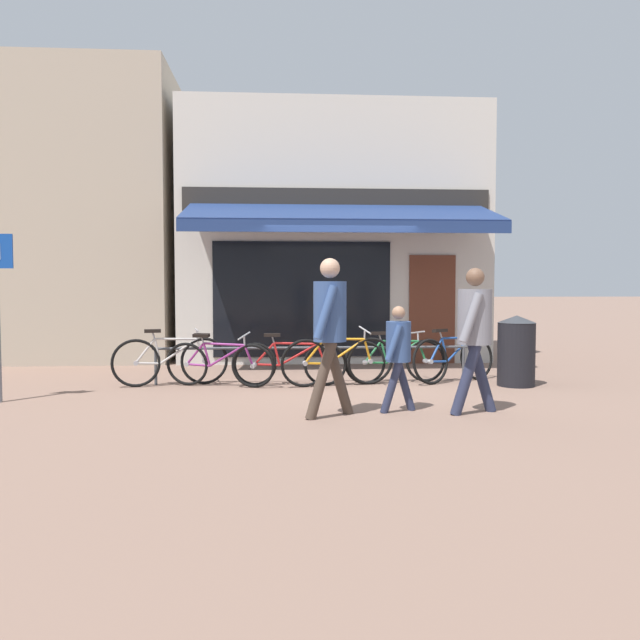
{
  "coord_description": "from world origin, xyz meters",
  "views": [
    {
      "loc": [
        -1.02,
        -9.36,
        1.5
      ],
      "look_at": [
        -0.48,
        -1.11,
        1.05
      ],
      "focal_mm": 35.0,
      "sensor_mm": 36.0,
      "label": 1
    }
  ],
  "objects_px": {
    "bicycle_purple": "(219,363)",
    "pedestrian_adult": "(330,320)",
    "bicycle_silver": "(170,360)",
    "bicycle_orange": "(338,360)",
    "pedestrian_second_adult": "(475,325)",
    "bicycle_green": "(395,360)",
    "bicycle_blue": "(454,358)",
    "bicycle_red": "(290,362)",
    "litter_bin": "(516,351)",
    "pedestrian_child": "(398,348)"
  },
  "relations": [
    {
      "from": "bicycle_red",
      "to": "pedestrian_adult",
      "type": "distance_m",
      "value": 2.41
    },
    {
      "from": "bicycle_red",
      "to": "bicycle_blue",
      "type": "xyz_separation_m",
      "value": [
        2.58,
        0.23,
        0.02
      ]
    },
    {
      "from": "bicycle_orange",
      "to": "pedestrian_child",
      "type": "xyz_separation_m",
      "value": [
        0.54,
        -1.92,
        0.38
      ]
    },
    {
      "from": "bicycle_red",
      "to": "pedestrian_adult",
      "type": "relative_size",
      "value": 0.93
    },
    {
      "from": "bicycle_green",
      "to": "litter_bin",
      "type": "bearing_deg",
      "value": -22.91
    },
    {
      "from": "bicycle_green",
      "to": "pedestrian_adult",
      "type": "xyz_separation_m",
      "value": [
        -1.22,
        -2.44,
        0.75
      ]
    },
    {
      "from": "pedestrian_child",
      "to": "litter_bin",
      "type": "bearing_deg",
      "value": 44.79
    },
    {
      "from": "bicycle_silver",
      "to": "bicycle_purple",
      "type": "relative_size",
      "value": 1.01
    },
    {
      "from": "bicycle_purple",
      "to": "pedestrian_second_adult",
      "type": "bearing_deg",
      "value": -18.39
    },
    {
      "from": "bicycle_orange",
      "to": "bicycle_blue",
      "type": "distance_m",
      "value": 1.89
    },
    {
      "from": "bicycle_purple",
      "to": "bicycle_orange",
      "type": "relative_size",
      "value": 0.96
    },
    {
      "from": "bicycle_purple",
      "to": "pedestrian_adult",
      "type": "height_order",
      "value": "pedestrian_adult"
    },
    {
      "from": "bicycle_silver",
      "to": "litter_bin",
      "type": "relative_size",
      "value": 1.59
    },
    {
      "from": "bicycle_silver",
      "to": "pedestrian_second_adult",
      "type": "xyz_separation_m",
      "value": [
        3.93,
        -2.29,
        0.65
      ]
    },
    {
      "from": "bicycle_silver",
      "to": "pedestrian_adult",
      "type": "bearing_deg",
      "value": -58.99
    },
    {
      "from": "bicycle_purple",
      "to": "pedestrian_adult",
      "type": "distance_m",
      "value": 2.75
    },
    {
      "from": "bicycle_green",
      "to": "bicycle_silver",
      "type": "bearing_deg",
      "value": 171.48
    },
    {
      "from": "bicycle_purple",
      "to": "bicycle_blue",
      "type": "xyz_separation_m",
      "value": [
        3.62,
        0.28,
        0.02
      ]
    },
    {
      "from": "bicycle_silver",
      "to": "bicycle_purple",
      "type": "distance_m",
      "value": 0.77
    },
    {
      "from": "pedestrian_adult",
      "to": "pedestrian_child",
      "type": "distance_m",
      "value": 0.93
    },
    {
      "from": "bicycle_silver",
      "to": "pedestrian_second_adult",
      "type": "bearing_deg",
      "value": -42.38
    },
    {
      "from": "bicycle_blue",
      "to": "pedestrian_child",
      "type": "bearing_deg",
      "value": -148.18
    },
    {
      "from": "bicycle_blue",
      "to": "litter_bin",
      "type": "bearing_deg",
      "value": -56.49
    },
    {
      "from": "bicycle_silver",
      "to": "bicycle_orange",
      "type": "bearing_deg",
      "value": -17.16
    },
    {
      "from": "bicycle_purple",
      "to": "bicycle_red",
      "type": "distance_m",
      "value": 1.05
    },
    {
      "from": "bicycle_purple",
      "to": "bicycle_silver",
      "type": "bearing_deg",
      "value": -177.6
    },
    {
      "from": "bicycle_red",
      "to": "bicycle_orange",
      "type": "distance_m",
      "value": 0.73
    },
    {
      "from": "pedestrian_adult",
      "to": "litter_bin",
      "type": "height_order",
      "value": "pedestrian_adult"
    },
    {
      "from": "bicycle_blue",
      "to": "litter_bin",
      "type": "relative_size",
      "value": 1.46
    },
    {
      "from": "bicycle_green",
      "to": "bicycle_blue",
      "type": "relative_size",
      "value": 1.07
    },
    {
      "from": "bicycle_green",
      "to": "pedestrian_second_adult",
      "type": "relative_size",
      "value": 0.96
    },
    {
      "from": "bicycle_green",
      "to": "bicycle_blue",
      "type": "bearing_deg",
      "value": -7.43
    },
    {
      "from": "bicycle_silver",
      "to": "pedestrian_child",
      "type": "relative_size",
      "value": 1.33
    },
    {
      "from": "bicycle_blue",
      "to": "bicycle_green",
      "type": "bearing_deg",
      "value": 154.38
    },
    {
      "from": "pedestrian_adult",
      "to": "bicycle_red",
      "type": "bearing_deg",
      "value": 91.74
    },
    {
      "from": "pedestrian_adult",
      "to": "pedestrian_child",
      "type": "xyz_separation_m",
      "value": [
        0.84,
        0.22,
        -0.35
      ]
    },
    {
      "from": "bicycle_purple",
      "to": "pedestrian_child",
      "type": "relative_size",
      "value": 1.31
    },
    {
      "from": "bicycle_orange",
      "to": "pedestrian_adult",
      "type": "height_order",
      "value": "pedestrian_adult"
    },
    {
      "from": "bicycle_orange",
      "to": "bicycle_blue",
      "type": "height_order",
      "value": "bicycle_orange"
    },
    {
      "from": "bicycle_green",
      "to": "bicycle_blue",
      "type": "height_order",
      "value": "bicycle_blue"
    },
    {
      "from": "pedestrian_second_adult",
      "to": "pedestrian_child",
      "type": "bearing_deg",
      "value": 174.44
    },
    {
      "from": "bicycle_red",
      "to": "bicycle_orange",
      "type": "relative_size",
      "value": 0.98
    },
    {
      "from": "bicycle_orange",
      "to": "bicycle_green",
      "type": "distance_m",
      "value": 0.97
    },
    {
      "from": "bicycle_purple",
      "to": "litter_bin",
      "type": "height_order",
      "value": "litter_bin"
    },
    {
      "from": "bicycle_orange",
      "to": "bicycle_silver",
      "type": "bearing_deg",
      "value": 164.03
    },
    {
      "from": "bicycle_blue",
      "to": "pedestrian_adult",
      "type": "relative_size",
      "value": 0.84
    },
    {
      "from": "pedestrian_second_adult",
      "to": "pedestrian_adult",
      "type": "bearing_deg",
      "value": -173.48
    },
    {
      "from": "bicycle_orange",
      "to": "bicycle_green",
      "type": "relative_size",
      "value": 1.06
    },
    {
      "from": "bicycle_purple",
      "to": "bicycle_red",
      "type": "xyz_separation_m",
      "value": [
        1.05,
        0.06,
        -0.0
      ]
    },
    {
      "from": "bicycle_orange",
      "to": "pedestrian_second_adult",
      "type": "bearing_deg",
      "value": -66.57
    }
  ]
}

